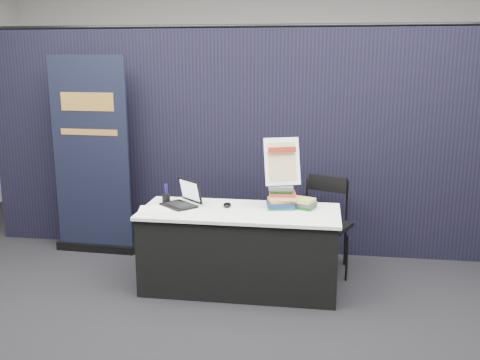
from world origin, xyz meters
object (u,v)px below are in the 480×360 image
Objects in this scene: info_sign at (282,162)px; pullup_banner at (92,168)px; display_table at (240,249)px; book_stack_tall at (281,197)px; stacking_chair at (326,220)px; book_stack_short at (303,203)px; laptop at (180,199)px.

pullup_banner reaches higher than info_sign.
book_stack_tall reaches higher than display_table.
info_sign is 0.87m from stacking_chair.
pullup_banner is 2.26× the size of stacking_chair.
book_stack_short is at bearing -19.10° from info_sign.
laptop reaches higher than book_stack_tall.
book_stack_tall is at bearing -109.94° from info_sign.
pullup_banner reaches higher than stacking_chair.
laptop is 1.02m from info_sign.
info_sign is 0.21× the size of pullup_banner.
info_sign reaches higher than book_stack_short.
book_stack_tall is 0.27× the size of stacking_chair.
book_stack_short is 2.36m from pullup_banner.
book_stack_tall is 0.69m from stacking_chair.
pullup_banner is (-1.14, 0.64, 0.14)m from laptop.
stacking_chair is (0.22, 0.40, -0.27)m from book_stack_short.
book_stack_short is at bearing -11.72° from pullup_banner.
stacking_chair is at bearing 23.39° from info_sign.
pullup_banner is (-2.29, 0.57, 0.15)m from book_stack_short.
laptop is 0.96× the size of info_sign.
pullup_banner is (-2.09, 0.57, -0.23)m from info_sign.
stacking_chair is at bearing 34.87° from display_table.
book_stack_short is 0.43m from info_sign.
info_sign is at bearing -13.07° from pullup_banner.
laptop is at bearing -177.52° from book_stack_tall.
laptop is 0.95m from book_stack_tall.
display_table is 4.21× the size of laptop.
book_stack_tall is 2.17m from pullup_banner.
info_sign is (0.37, 0.15, 0.80)m from display_table.
display_table is at bearing -161.83° from book_stack_tall.
info_sign is (0.00, 0.03, 0.32)m from book_stack_tall.
laptop is at bearing 172.27° from display_table.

